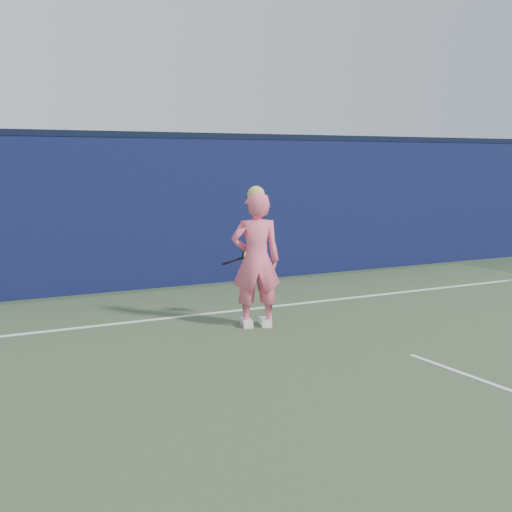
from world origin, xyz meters
TOP-DOWN VIEW (x-y plane):
  - ground at (0.00, 0.00)m, footprint 80.00×80.00m
  - backstop_wall at (0.00, 6.50)m, footprint 24.00×0.40m
  - wall_cap at (0.00, 6.50)m, footprint 24.00×0.42m
  - player at (-0.84, 3.04)m, footprint 0.73×0.59m
  - racket at (-0.71, 3.47)m, footprint 0.53×0.17m
  - court_lines at (0.00, -0.33)m, footprint 11.00×12.04m

SIDE VIEW (x-z plane):
  - ground at x=0.00m, z-range 0.00..0.00m
  - court_lines at x=0.00m, z-range 0.01..0.01m
  - racket at x=-0.71m, z-range 0.72..1.01m
  - player at x=-0.84m, z-range -0.03..1.78m
  - backstop_wall at x=0.00m, z-range 0.00..2.50m
  - wall_cap at x=0.00m, z-range 2.50..2.60m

